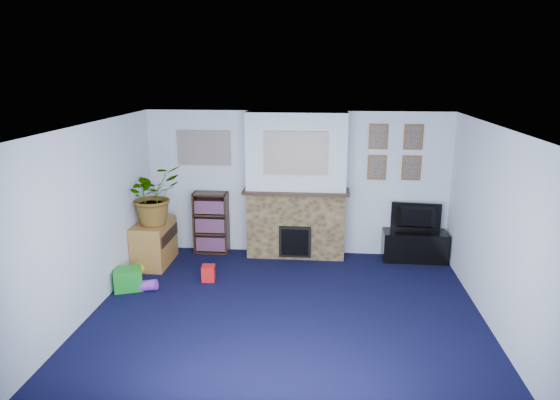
# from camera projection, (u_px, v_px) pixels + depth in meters

# --- Properties ---
(floor) EXTENTS (5.00, 4.50, 0.01)m
(floor) POSITION_uv_depth(u_px,v_px,m) (286.00, 313.00, 6.44)
(floor) COLOR black
(floor) RESTS_ON ground
(ceiling) EXTENTS (5.00, 4.50, 0.01)m
(ceiling) POSITION_uv_depth(u_px,v_px,m) (287.00, 126.00, 5.83)
(ceiling) COLOR white
(ceiling) RESTS_ON wall_back
(wall_back) EXTENTS (5.00, 0.04, 2.40)m
(wall_back) POSITION_uv_depth(u_px,v_px,m) (297.00, 184.00, 8.30)
(wall_back) COLOR silver
(wall_back) RESTS_ON ground
(wall_front) EXTENTS (5.00, 0.04, 2.40)m
(wall_front) POSITION_uv_depth(u_px,v_px,m) (265.00, 309.00, 3.97)
(wall_front) COLOR silver
(wall_front) RESTS_ON ground
(wall_left) EXTENTS (0.04, 4.50, 2.40)m
(wall_left) POSITION_uv_depth(u_px,v_px,m) (91.00, 219.00, 6.35)
(wall_left) COLOR silver
(wall_left) RESTS_ON ground
(wall_right) EXTENTS (0.04, 4.50, 2.40)m
(wall_right) POSITION_uv_depth(u_px,v_px,m) (496.00, 230.00, 5.92)
(wall_right) COLOR silver
(wall_right) RESTS_ON ground
(chimney_breast) EXTENTS (1.72, 0.50, 2.40)m
(chimney_breast) POSITION_uv_depth(u_px,v_px,m) (296.00, 187.00, 8.11)
(chimney_breast) COLOR brown
(chimney_breast) RESTS_ON ground
(collage_main) EXTENTS (1.00, 0.03, 0.68)m
(collage_main) POSITION_uv_depth(u_px,v_px,m) (296.00, 153.00, 7.76)
(collage_main) COLOR gray
(collage_main) RESTS_ON chimney_breast
(collage_left) EXTENTS (0.90, 0.03, 0.58)m
(collage_left) POSITION_uv_depth(u_px,v_px,m) (204.00, 148.00, 8.28)
(collage_left) COLOR gray
(collage_left) RESTS_ON wall_back
(portrait_tl) EXTENTS (0.30, 0.03, 0.40)m
(portrait_tl) POSITION_uv_depth(u_px,v_px,m) (378.00, 137.00, 7.97)
(portrait_tl) COLOR brown
(portrait_tl) RESTS_ON wall_back
(portrait_tr) EXTENTS (0.30, 0.03, 0.40)m
(portrait_tr) POSITION_uv_depth(u_px,v_px,m) (413.00, 137.00, 7.92)
(portrait_tr) COLOR brown
(portrait_tr) RESTS_ON wall_back
(portrait_bl) EXTENTS (0.30, 0.03, 0.40)m
(portrait_bl) POSITION_uv_depth(u_px,v_px,m) (377.00, 167.00, 8.10)
(portrait_bl) COLOR brown
(portrait_bl) RESTS_ON wall_back
(portrait_br) EXTENTS (0.30, 0.03, 0.40)m
(portrait_br) POSITION_uv_depth(u_px,v_px,m) (411.00, 168.00, 8.05)
(portrait_br) COLOR brown
(portrait_br) RESTS_ON wall_back
(tv_stand) EXTENTS (1.03, 0.43, 0.49)m
(tv_stand) POSITION_uv_depth(u_px,v_px,m) (414.00, 247.00, 8.17)
(tv_stand) COLOR black
(tv_stand) RESTS_ON ground
(television) EXTENTS (0.80, 0.18, 0.46)m
(television) POSITION_uv_depth(u_px,v_px,m) (416.00, 218.00, 8.07)
(television) COLOR black
(television) RESTS_ON tv_stand
(bookshelf) EXTENTS (0.58, 0.28, 1.05)m
(bookshelf) POSITION_uv_depth(u_px,v_px,m) (211.00, 224.00, 8.47)
(bookshelf) COLOR black
(bookshelf) RESTS_ON ground
(sideboard) EXTENTS (0.50, 0.89, 0.69)m
(sideboard) POSITION_uv_depth(u_px,v_px,m) (154.00, 243.00, 7.99)
(sideboard) COLOR olive
(sideboard) RESTS_ON ground
(potted_plant) EXTENTS (1.09, 1.10, 0.93)m
(potted_plant) POSITION_uv_depth(u_px,v_px,m) (153.00, 195.00, 7.73)
(potted_plant) COLOR #26661E
(potted_plant) RESTS_ON sideboard
(mantel_clock) EXTENTS (0.11, 0.07, 0.16)m
(mantel_clock) POSITION_uv_depth(u_px,v_px,m) (297.00, 186.00, 8.06)
(mantel_clock) COLOR gold
(mantel_clock) RESTS_ON chimney_breast
(mantel_candle) EXTENTS (0.05, 0.05, 0.16)m
(mantel_candle) POSITION_uv_depth(u_px,v_px,m) (318.00, 186.00, 8.02)
(mantel_candle) COLOR #B2BFC6
(mantel_candle) RESTS_ON chimney_breast
(mantel_teddy) EXTENTS (0.12, 0.12, 0.12)m
(mantel_teddy) POSITION_uv_depth(u_px,v_px,m) (266.00, 185.00, 8.10)
(mantel_teddy) COLOR slate
(mantel_teddy) RESTS_ON chimney_breast
(mantel_can) EXTENTS (0.06, 0.06, 0.12)m
(mantel_can) POSITION_uv_depth(u_px,v_px,m) (343.00, 187.00, 8.00)
(mantel_can) COLOR red
(mantel_can) RESTS_ON chimney_breast
(green_crate) EXTENTS (0.47, 0.42, 0.31)m
(green_crate) POSITION_uv_depth(u_px,v_px,m) (128.00, 280.00, 7.10)
(green_crate) COLOR #198C26
(green_crate) RESTS_ON ground
(toy_ball) EXTENTS (0.17, 0.17, 0.17)m
(toy_ball) POSITION_uv_depth(u_px,v_px,m) (139.00, 268.00, 7.64)
(toy_ball) COLOR yellow
(toy_ball) RESTS_ON ground
(toy_block) EXTENTS (0.21, 0.21, 0.23)m
(toy_block) POSITION_uv_depth(u_px,v_px,m) (208.00, 273.00, 7.40)
(toy_block) COLOR red
(toy_block) RESTS_ON ground
(toy_tube) EXTENTS (0.35, 0.15, 0.20)m
(toy_tube) POSITION_uv_depth(u_px,v_px,m) (146.00, 286.00, 7.08)
(toy_tube) COLOR purple
(toy_tube) RESTS_ON ground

